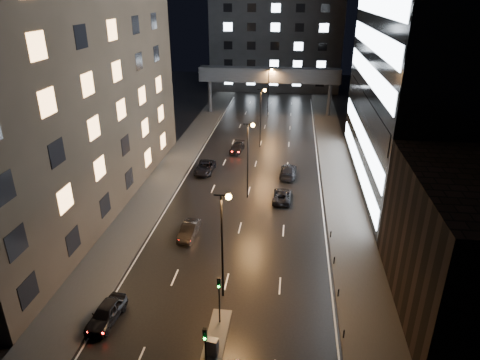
# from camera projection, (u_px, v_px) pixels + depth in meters

# --- Properties ---
(ground) EXTENTS (160.00, 160.00, 0.00)m
(ground) POSITION_uv_depth(u_px,v_px,m) (256.00, 164.00, 67.32)
(ground) COLOR black
(ground) RESTS_ON ground
(sidewalk_left) EXTENTS (5.00, 110.00, 0.15)m
(sidewalk_left) POSITION_uv_depth(u_px,v_px,m) (170.00, 172.00, 64.18)
(sidewalk_left) COLOR #383533
(sidewalk_left) RESTS_ON ground
(sidewalk_right) EXTENTS (5.00, 110.00, 0.15)m
(sidewalk_right) POSITION_uv_depth(u_px,v_px,m) (339.00, 180.00, 61.33)
(sidewalk_right) COLOR #383533
(sidewalk_right) RESTS_ON ground
(building_left) EXTENTS (15.00, 48.00, 40.00)m
(building_left) POSITION_uv_depth(u_px,v_px,m) (43.00, 40.00, 47.24)
(building_left) COLOR #2D2319
(building_left) RESTS_ON ground
(building_right_low) EXTENTS (10.00, 18.00, 12.00)m
(building_right_low) POSITION_uv_depth(u_px,v_px,m) (468.00, 248.00, 34.50)
(building_right_low) COLOR black
(building_right_low) RESTS_ON ground
(building_right_glass) EXTENTS (20.00, 36.00, 45.00)m
(building_right_glass) POSITION_uv_depth(u_px,v_px,m) (461.00, 13.00, 51.68)
(building_right_glass) COLOR black
(building_right_glass) RESTS_ON ground
(building_far) EXTENTS (34.00, 14.00, 25.00)m
(building_far) POSITION_uv_depth(u_px,v_px,m) (276.00, 41.00, 114.79)
(building_far) COLOR #333335
(building_far) RESTS_ON ground
(skybridge) EXTENTS (30.00, 3.00, 10.00)m
(skybridge) POSITION_uv_depth(u_px,v_px,m) (269.00, 76.00, 91.11)
(skybridge) COLOR #333335
(skybridge) RESTS_ON ground
(median_island) EXTENTS (1.60, 8.00, 0.15)m
(median_island) POSITION_uv_depth(u_px,v_px,m) (214.00, 346.00, 32.81)
(median_island) COLOR #383533
(median_island) RESTS_ON ground
(traffic_signal_near) EXTENTS (0.28, 0.34, 4.40)m
(traffic_signal_near) POSITION_uv_depth(u_px,v_px,m) (219.00, 293.00, 33.85)
(traffic_signal_near) COLOR black
(traffic_signal_near) RESTS_ON median_island
(traffic_signal_far) EXTENTS (0.28, 0.34, 4.40)m
(traffic_signal_far) POSITION_uv_depth(u_px,v_px,m) (205.00, 345.00, 28.86)
(traffic_signal_far) COLOR black
(traffic_signal_far) RESTS_ON median_island
(bollard_row) EXTENTS (0.12, 25.12, 0.90)m
(bollard_row) POSITION_uv_depth(u_px,v_px,m) (341.00, 313.00, 35.61)
(bollard_row) COLOR black
(bollard_row) RESTS_ON ground
(streetlight_near) EXTENTS (1.45, 0.50, 10.15)m
(streetlight_near) POSITION_uv_depth(u_px,v_px,m) (224.00, 233.00, 35.65)
(streetlight_near) COLOR black
(streetlight_near) RESTS_ON ground
(streetlight_mid_a) EXTENTS (1.45, 0.50, 10.15)m
(streetlight_mid_a) POSITION_uv_depth(u_px,v_px,m) (249.00, 151.00, 53.78)
(streetlight_mid_a) COLOR black
(streetlight_mid_a) RESTS_ON ground
(streetlight_mid_b) EXTENTS (1.45, 0.50, 10.15)m
(streetlight_mid_b) POSITION_uv_depth(u_px,v_px,m) (262.00, 110.00, 71.90)
(streetlight_mid_b) COLOR black
(streetlight_mid_b) RESTS_ON ground
(streetlight_far) EXTENTS (1.45, 0.50, 10.15)m
(streetlight_far) POSITION_uv_depth(u_px,v_px,m) (269.00, 86.00, 90.03)
(streetlight_far) COLOR black
(streetlight_far) RESTS_ON ground
(car_away_a) EXTENTS (2.39, 4.86, 1.59)m
(car_away_a) POSITION_uv_depth(u_px,v_px,m) (106.00, 313.00, 35.06)
(car_away_a) COLOR black
(car_away_a) RESTS_ON ground
(car_away_b) EXTENTS (1.83, 4.64, 1.51)m
(car_away_b) POSITION_uv_depth(u_px,v_px,m) (189.00, 230.00, 47.24)
(car_away_b) COLOR black
(car_away_b) RESTS_ON ground
(car_away_c) EXTENTS (2.62, 5.58, 1.54)m
(car_away_c) POSITION_uv_depth(u_px,v_px,m) (205.00, 168.00, 63.85)
(car_away_c) COLOR black
(car_away_c) RESTS_ON ground
(car_away_d) EXTENTS (2.40, 4.94, 1.38)m
(car_away_d) POSITION_uv_depth(u_px,v_px,m) (237.00, 148.00, 72.09)
(car_away_d) COLOR black
(car_away_d) RESTS_ON ground
(car_toward_a) EXTENTS (2.42, 5.01, 1.37)m
(car_toward_a) POSITION_uv_depth(u_px,v_px,m) (282.00, 196.00, 55.36)
(car_toward_a) COLOR black
(car_toward_a) RESTS_ON ground
(car_toward_b) EXTENTS (2.56, 5.74, 1.64)m
(car_toward_b) POSITION_uv_depth(u_px,v_px,m) (288.00, 171.00, 62.53)
(car_toward_b) COLOR black
(car_toward_b) RESTS_ON ground
(utility_cabinet) EXTENTS (0.96, 0.68, 1.38)m
(utility_cabinet) POSITION_uv_depth(u_px,v_px,m) (212.00, 347.00, 31.71)
(utility_cabinet) COLOR #545456
(utility_cabinet) RESTS_ON median_island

